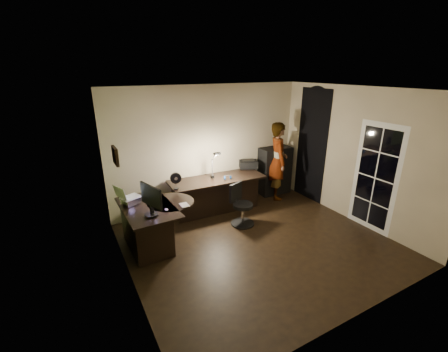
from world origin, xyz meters
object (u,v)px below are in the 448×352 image
desk_left (149,227)px  cabinet (275,171)px  person (278,161)px  office_chair (243,205)px  desk_right (217,195)px  monitor (151,204)px

desk_left → cabinet: size_ratio=1.14×
desk_left → cabinet: cabinet is taller
cabinet → person: person is taller
office_chair → person: person is taller
desk_left → cabinet: 3.57m
desk_right → office_chair: office_chair is taller
desk_left → office_chair: (1.86, -0.12, 0.04)m
desk_right → person: 1.71m
desk_right → office_chair: bearing=-74.9°
desk_left → person: size_ratio=0.73×
desk_left → monitor: monitor is taller
monitor → office_chair: 1.99m
desk_right → monitor: bearing=-146.8°
desk_left → person: bearing=9.5°
monitor → person: 3.49m
desk_right → monitor: 2.08m
desk_right → person: size_ratio=1.12×
monitor → office_chair: size_ratio=0.65×
monitor → person: size_ratio=0.30×
desk_left → monitor: size_ratio=2.43×
desk_left → person: 3.42m
desk_right → person: (1.62, -0.01, 0.54)m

